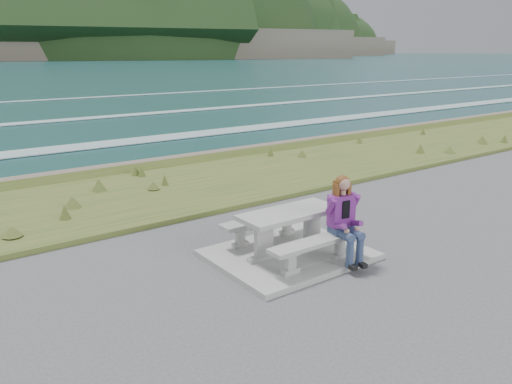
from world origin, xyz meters
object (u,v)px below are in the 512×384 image
picnic_table (289,220)px  bench_landward (316,245)px  bench_seaward (264,222)px  seated_woman (346,231)px

picnic_table → bench_landward: picnic_table is taller
picnic_table → bench_seaward: bearing=90.0°
picnic_table → bench_seaward: (0.00, 0.70, -0.23)m
picnic_table → seated_woman: size_ratio=1.26×
seated_woman → picnic_table: bearing=131.8°
picnic_table → seated_woman: (0.53, -0.83, -0.06)m
picnic_table → bench_seaward: size_ratio=1.00×
bench_seaward → seated_woman: size_ratio=1.26×
bench_landward → picnic_table: bearing=90.0°
bench_landward → seated_woman: 0.57m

